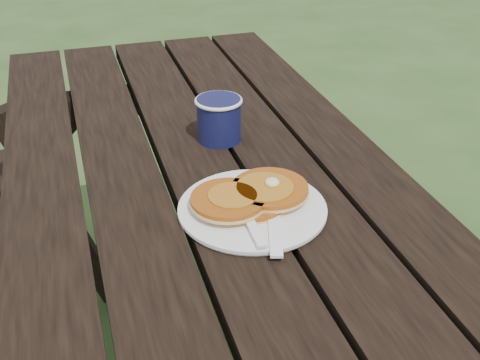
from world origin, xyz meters
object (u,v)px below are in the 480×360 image
object	(u,v)px
plate	(252,209)
pancake_stack	(251,196)
picnic_table	(218,340)
coffee_cup	(219,117)

from	to	relation	value
plate	pancake_stack	size ratio (longest dim) A/B	1.18
plate	pancake_stack	bearing A→B (deg)	84.03
picnic_table	pancake_stack	size ratio (longest dim) A/B	8.47
picnic_table	coffee_cup	size ratio (longest dim) A/B	18.09
pancake_stack	coffee_cup	world-z (taller)	coffee_cup
plate	pancake_stack	world-z (taller)	pancake_stack
picnic_table	pancake_stack	xyz separation A→B (m)	(0.05, -0.07, 0.41)
plate	pancake_stack	xyz separation A→B (m)	(0.00, 0.01, 0.02)
pancake_stack	picnic_table	bearing A→B (deg)	122.65
pancake_stack	coffee_cup	size ratio (longest dim) A/B	2.14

